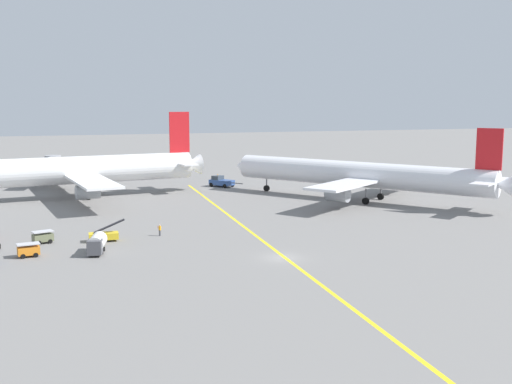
# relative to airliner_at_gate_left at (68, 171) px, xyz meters

# --- Properties ---
(ground_plane) EXTENTS (600.00, 600.00, 0.00)m
(ground_plane) POSITION_rel_airliner_at_gate_left_xyz_m (23.61, -57.69, -5.55)
(ground_plane) COLOR slate
(taxiway_stripe) EXTENTS (5.67, 119.91, 0.01)m
(taxiway_stripe) POSITION_rel_airliner_at_gate_left_xyz_m (24.37, -47.69, -5.55)
(taxiway_stripe) COLOR yellow
(taxiway_stripe) RESTS_ON ground
(airliner_at_gate_left) EXTENTS (56.93, 48.22, 17.03)m
(airliner_at_gate_left) POSITION_rel_airliner_at_gate_left_xyz_m (0.00, 0.00, 0.00)
(airliner_at_gate_left) COLOR white
(airliner_at_gate_left) RESTS_ON ground
(airliner_being_pushed) EXTENTS (40.11, 50.36, 14.73)m
(airliner_being_pushed) POSITION_rel_airliner_at_gate_left_xyz_m (53.74, -20.48, -0.49)
(airliner_being_pushed) COLOR silver
(airliner_being_pushed) RESTS_ON ground
(pushback_tug) EXTENTS (6.35, 7.82, 2.77)m
(pushback_tug) POSITION_rel_airliner_at_gate_left_xyz_m (33.41, 7.27, -4.38)
(pushback_tug) COLOR #2D4C8C
(pushback_tug) RESTS_ON ground
(gse_baggage_cart_near_cluster) EXTENTS (3.09, 2.36, 1.71)m
(gse_baggage_cart_near_cluster) POSITION_rel_airliner_at_gate_left_xyz_m (-4.69, -40.02, -4.69)
(gse_baggage_cart_near_cluster) COLOR #666B4C
(gse_baggage_cart_near_cluster) RESTS_ON ground
(gse_belt_loader_portside) EXTENTS (4.96, 1.96, 3.02)m
(gse_belt_loader_portside) POSITION_rel_airliner_at_gate_left_xyz_m (3.37, -41.35, -4.72)
(gse_belt_loader_portside) COLOR gold
(gse_belt_loader_portside) RESTS_ON ground
(gse_fuel_bowser_stubby) EXTENTS (2.92, 5.20, 2.40)m
(gse_fuel_bowser_stubby) POSITION_rel_airliner_at_gate_left_xyz_m (1.90, -48.30, -4.22)
(gse_fuel_bowser_stubby) COLOR silver
(gse_fuel_bowser_stubby) RESTS_ON ground
(gse_baggage_cart_trailing) EXTENTS (2.93, 1.95, 1.71)m
(gse_baggage_cart_trailing) POSITION_rel_airliner_at_gate_left_xyz_m (-6.32, -47.32, -4.69)
(gse_baggage_cart_trailing) COLOR orange
(gse_baggage_cart_trailing) RESTS_ON ground
(ground_crew_ramp_agent_by_cones) EXTENTS (0.48, 0.36, 1.67)m
(ground_crew_ramp_agent_by_cones) POSITION_rel_airliner_at_gate_left_xyz_m (11.32, -40.28, -4.68)
(ground_crew_ramp_agent_by_cones) COLOR #4C4C51
(ground_crew_ramp_agent_by_cones) RESTS_ON ground
(jet_bridge) EXTENTS (7.87, 20.75, 6.11)m
(jet_bridge) POSITION_rel_airliner_at_gate_left_xyz_m (-4.40, 24.61, -1.22)
(jet_bridge) COLOR #B7B7BC
(jet_bridge) RESTS_ON ground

